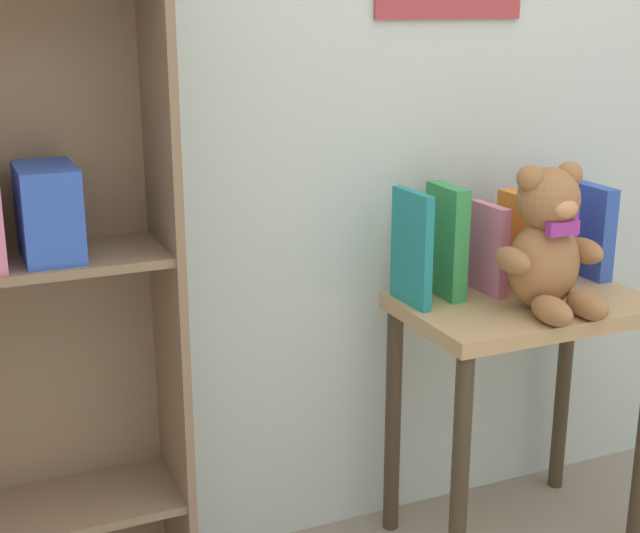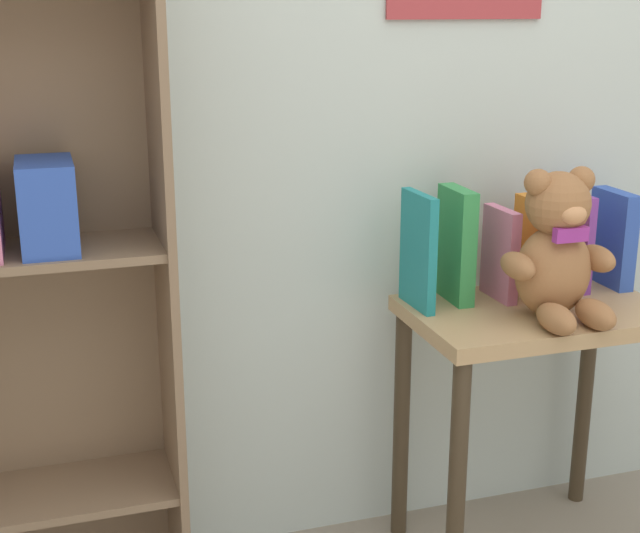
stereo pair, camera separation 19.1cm
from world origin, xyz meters
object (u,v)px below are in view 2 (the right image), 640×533
at_px(display_table, 533,356).
at_px(book_standing_purple, 575,241).
at_px(book_standing_pink, 500,254).
at_px(book_standing_blue, 612,238).
at_px(teddy_bear, 557,251).
at_px(bookshelf_side, 9,204).
at_px(book_standing_green, 456,245).
at_px(book_standing_teal, 418,251).
at_px(book_standing_orange, 535,245).

height_order(display_table, book_standing_purple, book_standing_purple).
relative_size(book_standing_pink, book_standing_purple, 0.92).
bearing_deg(book_standing_purple, display_table, -148.17).
distance_m(book_standing_pink, book_standing_blue, 0.32).
distance_m(teddy_bear, book_standing_pink, 0.17).
xyz_separation_m(bookshelf_side, teddy_bear, (1.13, -0.19, -0.14)).
height_order(book_standing_green, book_standing_blue, book_standing_green).
xyz_separation_m(book_standing_purple, book_standing_blue, (0.11, 0.00, -0.00)).
bearing_deg(teddy_bear, bookshelf_side, 170.34).
bearing_deg(book_standing_teal, book_standing_green, 9.36).
height_order(book_standing_purple, book_standing_blue, same).
relative_size(book_standing_teal, book_standing_orange, 1.16).
distance_m(display_table, book_standing_blue, 0.37).
xyz_separation_m(book_standing_pink, book_standing_blue, (0.32, 0.01, 0.01)).
distance_m(book_standing_orange, book_standing_purple, 0.11).
xyz_separation_m(book_standing_orange, book_standing_purple, (0.11, -0.01, 0.00)).
distance_m(bookshelf_side, book_standing_teal, 0.88).
distance_m(book_standing_teal, book_standing_blue, 0.53).
bearing_deg(book_standing_purple, book_standing_green, 177.58).
distance_m(display_table, book_standing_green, 0.32).
xyz_separation_m(book_standing_pink, book_standing_orange, (0.11, 0.02, 0.01)).
xyz_separation_m(book_standing_pink, book_standing_purple, (0.21, 0.01, 0.01)).
bearing_deg(book_standing_blue, teddy_bear, -146.43).
xyz_separation_m(display_table, teddy_bear, (-0.00, -0.07, 0.27)).
bearing_deg(book_standing_pink, bookshelf_side, 176.89).
relative_size(display_table, book_standing_teal, 2.38).
relative_size(book_standing_orange, book_standing_purple, 0.97).
xyz_separation_m(book_standing_green, book_standing_pink, (0.11, -0.02, -0.02)).
distance_m(teddy_bear, book_standing_purple, 0.24).
distance_m(teddy_bear, book_standing_blue, 0.32).
relative_size(display_table, book_standing_purple, 2.68).
xyz_separation_m(bookshelf_side, book_standing_pink, (1.08, -0.03, -0.18)).
distance_m(display_table, book_standing_purple, 0.31).
height_order(bookshelf_side, display_table, bookshelf_side).
bearing_deg(teddy_bear, book_standing_purple, 46.98).
height_order(book_standing_teal, book_standing_green, same).
relative_size(teddy_bear, book_standing_green, 1.26).
bearing_deg(book_standing_pink, book_standing_orange, 10.69).
relative_size(book_standing_pink, book_standing_orange, 0.94).
bearing_deg(book_standing_orange, book_standing_purple, -6.93).
xyz_separation_m(book_standing_green, book_standing_orange, (0.21, 0.00, -0.02)).
height_order(bookshelf_side, book_standing_pink, bookshelf_side).
bearing_deg(book_standing_green, bookshelf_side, -179.68).
relative_size(display_table, book_standing_pink, 2.93).
height_order(display_table, book_standing_orange, book_standing_orange).
relative_size(bookshelf_side, display_table, 2.62).
bearing_deg(book_standing_purple, bookshelf_side, 178.17).
bearing_deg(book_standing_orange, book_standing_blue, -4.06).
distance_m(bookshelf_side, book_standing_green, 0.99).
relative_size(book_standing_orange, book_standing_blue, 0.98).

